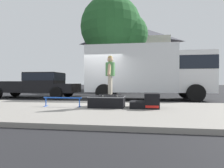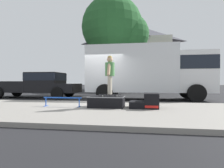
# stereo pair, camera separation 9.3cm
# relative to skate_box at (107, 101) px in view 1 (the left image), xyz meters

# --- Properties ---
(ground_plane) EXTENTS (140.00, 140.00, 0.00)m
(ground_plane) POSITION_rel_skate_box_xyz_m (-1.06, 2.55, -0.32)
(ground_plane) COLOR black
(sidewalk_slab) EXTENTS (50.00, 5.00, 0.12)m
(sidewalk_slab) POSITION_rel_skate_box_xyz_m (-1.06, -0.45, -0.26)
(sidewalk_slab) COLOR gray
(sidewalk_slab) RESTS_ON ground
(skate_box) EXTENTS (1.23, 0.86, 0.38)m
(skate_box) POSITION_rel_skate_box_xyz_m (0.00, 0.00, 0.00)
(skate_box) COLOR black
(skate_box) RESTS_ON sidewalk_slab
(kicker_ramp) EXTENTS (0.97, 0.84, 0.50)m
(kicker_ramp) POSITION_rel_skate_box_xyz_m (1.39, -0.00, 0.00)
(kicker_ramp) COLOR black
(kicker_ramp) RESTS_ON sidewalk_slab
(grind_rail) EXTENTS (1.44, 0.28, 0.34)m
(grind_rail) POSITION_rel_skate_box_xyz_m (-1.62, -0.09, 0.05)
(grind_rail) COLOR blue
(grind_rail) RESTS_ON sidewalk_slab
(skateboard) EXTENTS (0.80, 0.32, 0.07)m
(skateboard) POSITION_rel_skate_box_xyz_m (0.11, -0.00, 0.23)
(skateboard) COLOR black
(skateboard) RESTS_ON skate_box
(skater_kid) EXTENTS (0.33, 0.70, 1.36)m
(skater_kid) POSITION_rel_skate_box_xyz_m (0.11, -0.00, 1.05)
(skater_kid) COLOR #B7AD99
(skater_kid) RESTS_ON skateboard
(box_truck) EXTENTS (6.91, 2.63, 3.05)m
(box_truck) POSITION_rel_skate_box_xyz_m (1.56, 4.75, 1.38)
(box_truck) COLOR silver
(box_truck) RESTS_ON ground
(pickup_truck_black) EXTENTS (5.70, 2.09, 1.61)m
(pickup_truck_black) POSITION_rel_skate_box_xyz_m (-5.47, 4.94, 0.57)
(pickup_truck_black) COLOR black
(pickup_truck_black) RESTS_ON ground
(street_tree_main) EXTENTS (5.43, 4.94, 7.97)m
(street_tree_main) POSITION_rel_skate_box_xyz_m (-1.01, 9.11, 5.01)
(street_tree_main) COLOR brown
(street_tree_main) RESTS_ON ground
(house_behind) EXTENTS (9.54, 8.22, 8.40)m
(house_behind) POSITION_rel_skate_box_xyz_m (-0.32, 18.35, 3.92)
(house_behind) COLOR beige
(house_behind) RESTS_ON ground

